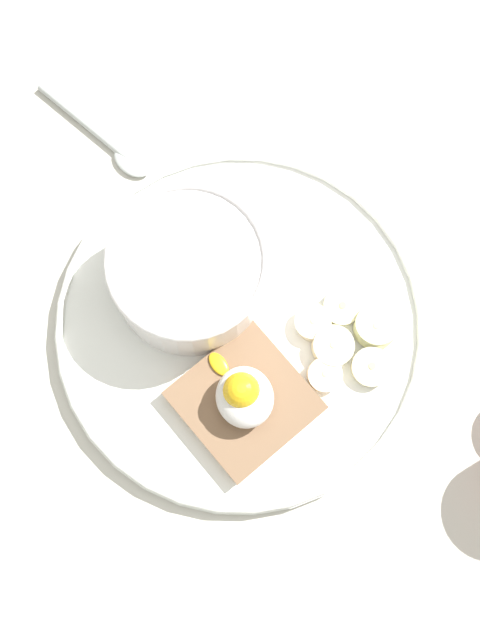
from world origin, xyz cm
name	(u,v)px	position (x,y,z in cm)	size (l,w,h in cm)	color
ground_plane	(240,331)	(0.00, 0.00, 1.00)	(120.00, 120.00, 2.00)	beige
plate	(240,326)	(0.00, 0.00, 2.80)	(30.16, 30.16, 1.60)	white
oatmeal_bowl	(189,271)	(-4.58, -2.92, 6.26)	(12.61, 12.61, 6.40)	white
toast_slice	(245,401)	(6.15, -1.31, 3.80)	(12.34, 12.34, 1.42)	#826247
poached_egg	(244,395)	(6.01, -1.37, 6.08)	(6.89, 4.46, 3.81)	white
banana_slice_front	(333,346)	(3.76, 6.67, 3.74)	(4.27, 4.19, 1.64)	#F6E9B9
banana_slice_left	(342,307)	(0.80, 8.35, 3.56)	(3.73, 3.66, 1.30)	beige
banana_slice_back	(376,327)	(3.18, 10.43, 3.75)	(4.94, 4.91, 1.76)	beige
banana_slice_right	(313,323)	(1.48, 5.71, 3.70)	(3.78, 3.86, 1.60)	#EEE4C0
banana_slice_inner	(371,367)	(6.17, 9.15, 3.61)	(4.43, 4.39, 1.42)	beige
banana_slice_outer	(325,375)	(5.77, 5.40, 3.62)	(3.11, 2.99, 1.47)	#F7E3BD
spoon	(107,141)	(-18.96, -6.64, 2.40)	(11.38, 8.37, 0.80)	silver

